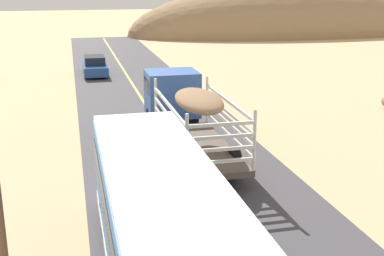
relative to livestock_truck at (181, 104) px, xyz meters
name	(u,v)px	position (x,y,z in m)	size (l,w,h in m)	color
livestock_truck	(181,104)	(0.00, 0.00, 0.00)	(2.53, 9.70, 3.02)	#3359A5
bus	(162,228)	(-2.97, -11.55, -0.04)	(2.54, 10.00, 3.21)	#3872C6
car_far	(95,66)	(-2.99, 18.04, -1.10)	(1.80, 4.40, 1.46)	#264C8C
distant_hill	(295,33)	(25.65, 43.86, -1.79)	(46.49, 16.76, 13.32)	#957553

